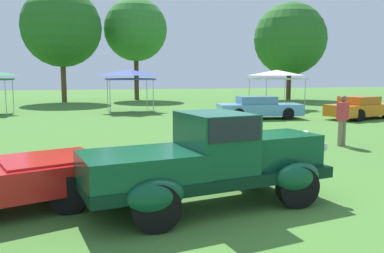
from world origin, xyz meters
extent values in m
plane|color=#42752D|center=(0.00, 0.00, 0.00)|extent=(120.00, 120.00, 0.00)
cube|color=black|center=(-0.43, -0.16, 0.56)|extent=(4.67, 2.21, 0.20)
cube|color=#0F472D|center=(0.89, 0.07, 0.94)|extent=(1.82, 1.37, 0.60)
ellipsoid|color=silver|center=(1.73, 0.22, 0.92)|extent=(0.25, 0.54, 0.68)
cube|color=#0F472D|center=(-0.31, -0.14, 1.18)|extent=(1.30, 1.54, 1.04)
cube|color=black|center=(-0.31, -0.14, 1.48)|extent=(1.21, 1.56, 0.40)
cube|color=#0F472D|center=(-1.67, -0.39, 0.86)|extent=(2.17, 1.73, 0.48)
ellipsoid|color=#0F472D|center=(0.84, 0.79, 0.56)|extent=(0.97, 0.52, 0.52)
ellipsoid|color=#0F472D|center=(1.09, -0.63, 0.56)|extent=(0.97, 0.52, 0.52)
ellipsoid|color=#0F472D|center=(-1.80, 0.32, 0.56)|extent=(0.97, 0.52, 0.52)
ellipsoid|color=#0F472D|center=(-1.55, -1.10, 0.56)|extent=(0.97, 0.52, 0.52)
sphere|color=silver|center=(1.70, 0.66, 1.00)|extent=(0.18, 0.18, 0.18)
sphere|color=silver|center=(1.86, -0.20, 1.00)|extent=(0.18, 0.18, 0.18)
cylinder|color=black|center=(0.84, 0.79, 0.38)|extent=(0.76, 0.24, 0.76)
cylinder|color=black|center=(1.09, -0.63, 0.38)|extent=(0.76, 0.24, 0.76)
cylinder|color=black|center=(-1.80, 0.32, 0.38)|extent=(0.76, 0.24, 0.76)
cylinder|color=black|center=(-1.55, -1.10, 0.38)|extent=(0.76, 0.24, 0.76)
cube|color=red|center=(-3.21, 0.79, 0.77)|extent=(2.03, 1.90, 0.20)
cube|color=silver|center=(-2.33, 1.10, 0.28)|extent=(0.63, 1.59, 0.12)
cylinder|color=black|center=(-3.36, 1.56, 0.33)|extent=(0.66, 0.20, 0.66)
cylinder|color=black|center=(-2.86, 0.09, 0.33)|extent=(0.66, 0.20, 0.66)
cube|color=#669EDB|center=(6.59, 13.14, 0.50)|extent=(4.66, 2.28, 0.60)
cube|color=#517EAF|center=(6.42, 13.16, 1.00)|extent=(2.15, 1.70, 0.44)
cylinder|color=black|center=(7.81, 12.19, 0.32)|extent=(0.64, 0.22, 0.64)
cylinder|color=black|center=(5.16, 12.56, 0.32)|extent=(0.64, 0.22, 0.64)
cube|color=orange|center=(11.86, 11.66, 0.50)|extent=(4.44, 2.85, 0.60)
cube|color=#BB5914|center=(11.71, 11.61, 1.00)|extent=(2.17, 1.93, 0.44)
cylinder|color=black|center=(10.92, 10.55, 0.32)|extent=(0.64, 0.22, 0.64)
cylinder|color=#7F7056|center=(5.84, 4.72, 0.43)|extent=(0.16, 0.16, 0.86)
cylinder|color=#7F7056|center=(5.66, 4.63, 0.43)|extent=(0.16, 0.16, 0.86)
cube|color=#D1333D|center=(5.75, 4.68, 1.16)|extent=(0.46, 0.39, 0.60)
sphere|color=brown|center=(5.75, 4.68, 1.58)|extent=(0.22, 0.22, 0.22)
cylinder|color=#B7B7BC|center=(-7.07, 21.16, 1.02)|extent=(0.05, 0.05, 2.05)
cylinder|color=#B7B7BC|center=(-7.07, 18.63, 1.02)|extent=(0.05, 0.05, 2.05)
cylinder|color=#B7B7BC|center=(1.56, 20.58, 1.02)|extent=(0.05, 0.05, 2.05)
cylinder|color=#B7B7BC|center=(1.56, 17.92, 1.02)|extent=(0.05, 0.05, 2.05)
cylinder|color=#B7B7BC|center=(-1.10, 20.58, 1.02)|extent=(0.05, 0.05, 2.05)
cylinder|color=#B7B7BC|center=(-1.10, 17.92, 1.02)|extent=(0.05, 0.05, 2.05)
cube|color=#2D429E|center=(0.23, 19.25, 2.10)|extent=(2.96, 2.96, 0.10)
pyramid|color=#2D429E|center=(0.23, 19.25, 2.52)|extent=(2.90, 2.90, 0.38)
cylinder|color=#B7B7BC|center=(11.83, 20.20, 1.02)|extent=(0.05, 0.05, 2.05)
cylinder|color=#B7B7BC|center=(11.83, 17.35, 1.02)|extent=(0.05, 0.05, 2.05)
cylinder|color=#B7B7BC|center=(8.98, 20.20, 1.02)|extent=(0.05, 0.05, 2.05)
cylinder|color=#B7B7BC|center=(8.98, 17.35, 1.02)|extent=(0.05, 0.05, 2.05)
cube|color=silver|center=(10.40, 18.77, 2.10)|extent=(3.17, 3.17, 0.10)
pyramid|color=silver|center=(10.40, 18.77, 2.52)|extent=(3.11, 3.11, 0.38)
cylinder|color=brown|center=(-4.33, 29.82, 2.27)|extent=(0.44, 0.44, 4.54)
sphere|color=#286623|center=(-4.33, 29.82, 6.40)|extent=(6.76, 6.76, 6.76)
cylinder|color=#47331E|center=(2.25, 31.81, 2.49)|extent=(0.44, 0.44, 4.99)
sphere|color=#337A2D|center=(2.25, 31.81, 6.62)|extent=(5.93, 5.93, 5.93)
cylinder|color=#47331E|center=(16.27, 27.84, 1.93)|extent=(0.44, 0.44, 3.85)
sphere|color=#286623|center=(16.27, 27.84, 5.72)|extent=(6.78, 6.78, 6.78)
camera|label=1|loc=(-2.52, -6.85, 2.36)|focal=37.42mm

